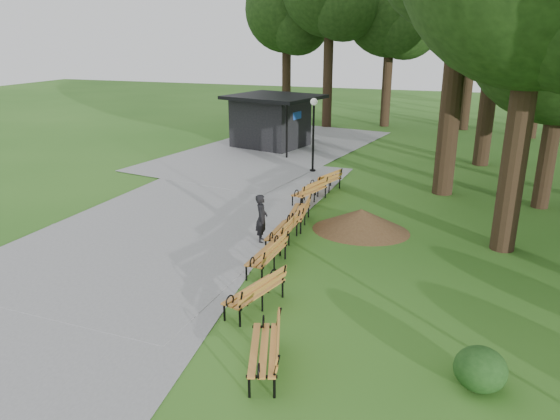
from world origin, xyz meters
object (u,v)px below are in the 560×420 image
(person, at_px, (262,219))
(bench_2, at_px, (267,254))
(kiosk, at_px, (270,121))
(dirt_mound, at_px, (361,220))
(bench_5, at_px, (309,191))
(bench_1, at_px, (255,292))
(bench_3, at_px, (282,231))
(bench_4, at_px, (298,212))
(bench_0, at_px, (264,349))
(bench_6, at_px, (325,182))
(lamp_post, at_px, (314,120))

(person, distance_m, bench_2, 2.02)
(kiosk, distance_m, dirt_mound, 13.95)
(bench_2, bearing_deg, dirt_mound, 156.69)
(person, relative_size, bench_5, 0.80)
(person, distance_m, dirt_mound, 3.36)
(kiosk, relative_size, bench_1, 2.45)
(bench_3, height_order, bench_4, same)
(person, distance_m, bench_4, 1.97)
(bench_0, height_order, bench_1, same)
(bench_1, height_order, bench_6, same)
(bench_6, bearing_deg, bench_5, 10.63)
(bench_5, bearing_deg, bench_3, 21.20)
(bench_2, xyz_separation_m, bench_6, (-0.41, 7.69, 0.00))
(bench_0, bearing_deg, bench_2, -178.10)
(bench_0, relative_size, bench_6, 1.00)
(lamp_post, bearing_deg, bench_2, -80.62)
(lamp_post, distance_m, bench_5, 5.11)
(bench_2, relative_size, bench_4, 1.00)
(bench_4, bearing_deg, kiosk, -163.19)
(bench_0, bearing_deg, bench_5, 173.48)
(lamp_post, distance_m, bench_2, 11.06)
(kiosk, height_order, bench_2, kiosk)
(bench_3, relative_size, bench_5, 1.00)
(bench_2, height_order, bench_5, same)
(kiosk, xyz_separation_m, lamp_post, (3.86, -4.80, 0.95))
(bench_2, bearing_deg, bench_5, -172.00)
(bench_3, bearing_deg, bench_4, -178.90)
(bench_1, xyz_separation_m, bench_2, (-0.50, 2.11, 0.00))
(person, xyz_separation_m, bench_0, (2.39, -6.04, -0.32))
(bench_3, xyz_separation_m, bench_6, (-0.21, 5.87, 0.00))
(person, relative_size, bench_0, 0.80)
(dirt_mound, height_order, bench_0, bench_0)
(bench_5, xyz_separation_m, bench_6, (0.19, 1.52, 0.00))
(bench_2, distance_m, bench_6, 7.70)
(dirt_mound, bearing_deg, bench_5, 135.64)
(bench_1, height_order, bench_5, same)
(bench_1, bearing_deg, lamp_post, -154.54)
(lamp_post, bearing_deg, bench_6, -65.82)
(bench_4, relative_size, bench_6, 1.00)
(bench_1, height_order, bench_3, same)
(bench_0, bearing_deg, lamp_post, 174.34)
(bench_2, height_order, bench_4, same)
(bench_6, bearing_deg, kiosk, -128.42)
(lamp_post, xyz_separation_m, bench_5, (1.17, -4.56, -1.97))
(lamp_post, bearing_deg, bench_5, -75.58)
(bench_0, height_order, bench_4, same)
(person, height_order, dirt_mound, person)
(person, bearing_deg, lamp_post, -11.08)
(bench_3, bearing_deg, dirt_mound, 133.66)
(kiosk, relative_size, bench_5, 2.45)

